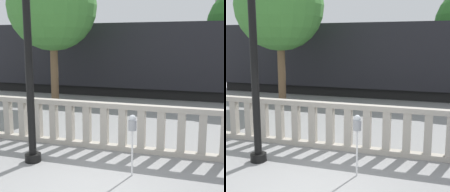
# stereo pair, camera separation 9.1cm
# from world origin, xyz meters

# --- Properties ---
(balustrade) EXTENTS (12.61, 0.24, 1.33)m
(balustrade) POSITION_xyz_m (0.00, 2.72, 0.66)
(balustrade) COLOR #ADA599
(balustrade) RESTS_ON ground
(lamppost) EXTENTS (0.41, 0.41, 6.84)m
(lamppost) POSITION_xyz_m (-1.94, 1.22, 3.62)
(lamppost) COLOR black
(lamppost) RESTS_ON ground
(parking_meter) EXTENTS (0.19, 0.19, 1.41)m
(parking_meter) POSITION_xyz_m (0.67, 1.16, 1.14)
(parking_meter) COLOR silver
(parking_meter) RESTS_ON ground
(tree_left) EXTENTS (4.15, 4.15, 6.73)m
(tree_left) POSITION_xyz_m (-4.91, 8.00, 4.64)
(tree_left) COLOR brown
(tree_left) RESTS_ON ground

